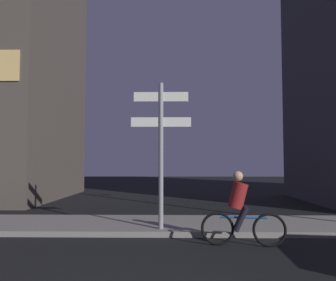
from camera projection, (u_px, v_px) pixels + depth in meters
sidewalk_kerb at (140, 225)px, 9.86m from camera, size 40.00×2.68×0.14m
signpost at (161, 142)px, 9.02m from camera, size 1.52×0.12×3.67m
cyclist at (241, 211)px, 7.71m from camera, size 1.81×0.37×1.61m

